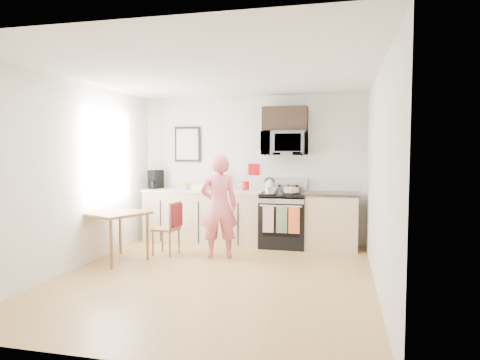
% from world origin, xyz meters
% --- Properties ---
extents(floor, '(4.60, 4.60, 0.00)m').
position_xyz_m(floor, '(0.00, 0.00, 0.00)').
color(floor, '#AC8142').
rests_on(floor, ground).
extents(back_wall, '(4.00, 0.04, 2.60)m').
position_xyz_m(back_wall, '(0.00, 2.30, 1.30)').
color(back_wall, silver).
rests_on(back_wall, floor).
extents(front_wall, '(4.00, 0.04, 2.60)m').
position_xyz_m(front_wall, '(0.00, -2.30, 1.30)').
color(front_wall, silver).
rests_on(front_wall, floor).
extents(left_wall, '(0.04, 4.60, 2.60)m').
position_xyz_m(left_wall, '(-2.00, 0.00, 1.30)').
color(left_wall, silver).
rests_on(left_wall, floor).
extents(right_wall, '(0.04, 4.60, 2.60)m').
position_xyz_m(right_wall, '(2.00, 0.00, 1.30)').
color(right_wall, silver).
rests_on(right_wall, floor).
extents(ceiling, '(4.00, 4.60, 0.04)m').
position_xyz_m(ceiling, '(0.00, 0.00, 2.60)').
color(ceiling, silver).
rests_on(ceiling, back_wall).
extents(window, '(0.06, 1.40, 1.50)m').
position_xyz_m(window, '(-1.96, 0.80, 1.55)').
color(window, white).
rests_on(window, left_wall).
extents(cabinet_left, '(2.10, 0.60, 0.90)m').
position_xyz_m(cabinet_left, '(-0.80, 2.00, 0.45)').
color(cabinet_left, '#D7B58A').
rests_on(cabinet_left, floor).
extents(countertop_left, '(2.14, 0.64, 0.04)m').
position_xyz_m(countertop_left, '(-0.80, 2.00, 0.92)').
color(countertop_left, beige).
rests_on(countertop_left, cabinet_left).
extents(cabinet_right, '(0.84, 0.60, 0.90)m').
position_xyz_m(cabinet_right, '(1.43, 2.00, 0.45)').
color(cabinet_right, '#D7B58A').
rests_on(cabinet_right, floor).
extents(countertop_right, '(0.88, 0.64, 0.04)m').
position_xyz_m(countertop_right, '(1.43, 2.00, 0.92)').
color(countertop_right, black).
rests_on(countertop_right, cabinet_right).
extents(range, '(0.76, 0.70, 1.16)m').
position_xyz_m(range, '(0.63, 1.98, 0.44)').
color(range, black).
rests_on(range, floor).
extents(microwave, '(0.76, 0.51, 0.42)m').
position_xyz_m(microwave, '(0.63, 2.08, 1.76)').
color(microwave, '#A8A8AD').
rests_on(microwave, back_wall).
extents(upper_cabinet, '(0.76, 0.35, 0.40)m').
position_xyz_m(upper_cabinet, '(0.63, 2.12, 2.18)').
color(upper_cabinet, black).
rests_on(upper_cabinet, back_wall).
extents(wall_art, '(0.50, 0.04, 0.65)m').
position_xyz_m(wall_art, '(-1.20, 2.28, 1.75)').
color(wall_art, black).
rests_on(wall_art, back_wall).
extents(wall_trivet, '(0.20, 0.02, 0.20)m').
position_xyz_m(wall_trivet, '(0.05, 2.28, 1.30)').
color(wall_trivet, '#A70E13').
rests_on(wall_trivet, back_wall).
extents(person, '(0.67, 0.56, 1.58)m').
position_xyz_m(person, '(-0.23, 0.98, 0.79)').
color(person, '#DE3D48').
rests_on(person, floor).
extents(dining_table, '(0.89, 0.89, 0.73)m').
position_xyz_m(dining_table, '(-1.65, 0.43, 0.65)').
color(dining_table, brown).
rests_on(dining_table, floor).
extents(chair, '(0.42, 0.39, 0.83)m').
position_xyz_m(chair, '(-0.98, 0.97, 0.54)').
color(chair, brown).
rests_on(chair, floor).
extents(knife_block, '(0.13, 0.17, 0.24)m').
position_xyz_m(knife_block, '(-0.51, 2.19, 1.06)').
color(knife_block, brown).
rests_on(knife_block, countertop_left).
extents(utensil_crock, '(0.12, 0.12, 0.37)m').
position_xyz_m(utensil_crock, '(-0.07, 2.13, 1.09)').
color(utensil_crock, '#A70E13').
rests_on(utensil_crock, countertop_left).
extents(fruit_bowl, '(0.23, 0.23, 0.11)m').
position_xyz_m(fruit_bowl, '(-1.18, 2.06, 0.98)').
color(fruit_bowl, white).
rests_on(fruit_bowl, countertop_left).
extents(milk_carton, '(0.09, 0.09, 0.23)m').
position_xyz_m(milk_carton, '(-0.76, 2.10, 1.05)').
color(milk_carton, tan).
rests_on(milk_carton, countertop_left).
extents(coffee_maker, '(0.27, 0.31, 0.34)m').
position_xyz_m(coffee_maker, '(-1.75, 2.06, 1.10)').
color(coffee_maker, black).
rests_on(coffee_maker, countertop_left).
extents(bread_bag, '(0.32, 0.24, 0.10)m').
position_xyz_m(bread_bag, '(-0.79, 1.83, 0.99)').
color(bread_bag, tan).
rests_on(bread_bag, countertop_left).
extents(cake, '(0.30, 0.30, 0.10)m').
position_xyz_m(cake, '(0.77, 1.84, 0.97)').
color(cake, black).
rests_on(cake, range).
extents(kettle, '(0.19, 0.19, 0.24)m').
position_xyz_m(kettle, '(0.35, 2.20, 1.03)').
color(kettle, white).
rests_on(kettle, range).
extents(pot, '(0.20, 0.34, 0.10)m').
position_xyz_m(pot, '(0.44, 1.76, 0.98)').
color(pot, '#A8A8AD').
rests_on(pot, range).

